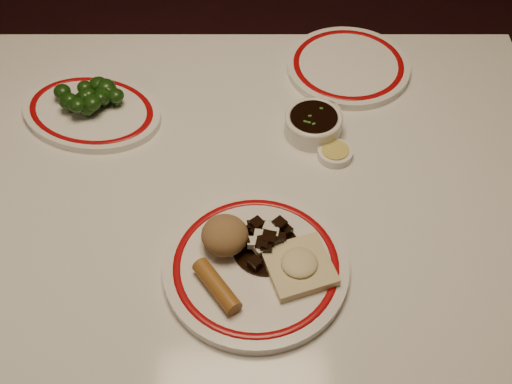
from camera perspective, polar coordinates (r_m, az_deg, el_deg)
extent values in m
plane|color=black|center=(1.76, -1.54, -15.84)|extent=(7.00, 7.00, 0.00)
cube|color=white|center=(1.13, -2.30, -0.61)|extent=(1.20, 0.90, 0.04)
cylinder|color=black|center=(1.77, -19.32, 1.51)|extent=(0.06, 0.06, 0.71)
cylinder|color=black|center=(1.74, 16.49, 1.53)|extent=(0.06, 0.06, 0.71)
cylinder|color=white|center=(1.01, 0.00, -6.71)|extent=(0.38, 0.38, 0.02)
torus|color=#93070A|center=(1.01, 0.00, -6.43)|extent=(0.33, 0.33, 0.00)
ellipsoid|color=olive|center=(1.00, -2.79, -3.86)|extent=(0.07, 0.07, 0.05)
cylinder|color=#965F25|center=(0.97, -3.50, -8.35)|extent=(0.08, 0.10, 0.03)
cube|color=beige|center=(1.00, 3.85, -6.63)|extent=(0.12, 0.12, 0.02)
ellipsoid|color=beige|center=(0.99, 3.88, -6.28)|extent=(0.06, 0.06, 0.02)
cylinder|color=black|center=(1.02, 0.86, -4.98)|extent=(0.11, 0.11, 0.00)
cube|color=black|center=(1.01, 1.77, -5.22)|extent=(0.02, 0.02, 0.01)
cube|color=black|center=(1.01, 1.15, -4.25)|extent=(0.03, 0.03, 0.02)
cube|color=black|center=(1.00, 0.88, -5.02)|extent=(0.02, 0.02, 0.02)
cube|color=black|center=(1.00, 0.55, -4.73)|extent=(0.02, 0.02, 0.02)
cube|color=black|center=(1.03, 0.08, -2.96)|extent=(0.03, 0.03, 0.02)
cube|color=black|center=(1.03, 0.06, -3.64)|extent=(0.02, 0.02, 0.02)
cube|color=black|center=(1.03, 2.78, -3.48)|extent=(0.02, 0.02, 0.01)
cube|color=black|center=(1.02, 2.29, -4.13)|extent=(0.01, 0.01, 0.01)
cube|color=black|center=(1.04, -0.34, -3.08)|extent=(0.02, 0.02, 0.02)
cube|color=black|center=(0.99, -0.07, -6.36)|extent=(0.02, 0.02, 0.02)
cube|color=black|center=(1.01, 0.91, -4.76)|extent=(0.03, 0.03, 0.02)
cube|color=black|center=(1.01, 0.68, -4.49)|extent=(0.02, 0.02, 0.02)
cube|color=black|center=(1.02, 2.11, -2.94)|extent=(0.03, 0.03, 0.02)
cube|color=black|center=(1.02, 0.36, -4.48)|extent=(0.02, 0.02, 0.01)
cube|color=black|center=(1.01, -1.24, -4.46)|extent=(0.03, 0.03, 0.02)
cube|color=black|center=(1.01, 1.83, -4.21)|extent=(0.02, 0.02, 0.02)
cube|color=beige|center=(1.01, 1.55, -3.67)|extent=(0.02, 0.02, 0.01)
cube|color=beige|center=(1.00, -0.26, -4.53)|extent=(0.02, 0.02, 0.01)
cube|color=beige|center=(1.00, 0.36, -5.10)|extent=(0.02, 0.02, 0.01)
cube|color=beige|center=(1.01, 0.31, -3.89)|extent=(0.02, 0.02, 0.01)
cube|color=beige|center=(1.02, 1.17, -3.17)|extent=(0.02, 0.02, 0.01)
torus|color=#93070A|center=(1.28, -14.46, 7.12)|extent=(0.31, 0.31, 0.00)
cylinder|color=#23471C|center=(1.31, -16.69, 8.05)|extent=(0.01, 0.01, 0.01)
ellipsoid|color=#15370D|center=(1.30, -16.84, 8.55)|extent=(0.03, 0.03, 0.03)
cylinder|color=#23471C|center=(1.27, -14.34, 7.31)|extent=(0.01, 0.01, 0.01)
ellipsoid|color=#15370D|center=(1.26, -14.49, 7.88)|extent=(0.04, 0.04, 0.03)
cylinder|color=#23471C|center=(1.28, -13.32, 7.69)|extent=(0.01, 0.01, 0.01)
ellipsoid|color=#15370D|center=(1.26, -13.46, 8.30)|extent=(0.04, 0.04, 0.03)
cylinder|color=#23471C|center=(1.29, -13.06, 8.39)|extent=(0.01, 0.01, 0.02)
ellipsoid|color=#15370D|center=(1.28, -13.21, 9.04)|extent=(0.04, 0.04, 0.03)
cylinder|color=#23471C|center=(1.27, -12.23, 7.80)|extent=(0.01, 0.01, 0.02)
ellipsoid|color=#15370D|center=(1.26, -12.36, 8.37)|extent=(0.03, 0.03, 0.03)
cylinder|color=#23471C|center=(1.28, -15.08, 7.54)|extent=(0.01, 0.01, 0.01)
ellipsoid|color=#15370D|center=(1.27, -15.21, 8.05)|extent=(0.03, 0.03, 0.02)
cylinder|color=#23471C|center=(1.29, -13.42, 7.99)|extent=(0.01, 0.01, 0.01)
ellipsoid|color=#15370D|center=(1.28, -13.54, 8.47)|extent=(0.03, 0.03, 0.03)
cylinder|color=#23471C|center=(1.30, -13.95, 8.29)|extent=(0.01, 0.01, 0.01)
ellipsoid|color=#15370D|center=(1.29, -14.07, 8.76)|extent=(0.03, 0.03, 0.03)
cylinder|color=#23471C|center=(1.29, -12.92, 8.15)|extent=(0.01, 0.01, 0.01)
ellipsoid|color=#15370D|center=(1.28, -13.06, 8.72)|extent=(0.04, 0.04, 0.03)
cylinder|color=#23471C|center=(1.28, -16.19, 7.15)|extent=(0.01, 0.01, 0.01)
ellipsoid|color=#15370D|center=(1.27, -16.36, 7.72)|extent=(0.03, 0.03, 0.03)
cylinder|color=#23471C|center=(1.26, -14.65, 6.80)|extent=(0.01, 0.01, 0.01)
ellipsoid|color=#15370D|center=(1.25, -14.80, 7.36)|extent=(0.04, 0.04, 0.03)
cylinder|color=#23471C|center=(1.27, -14.51, 7.22)|extent=(0.01, 0.01, 0.01)
ellipsoid|color=#15370D|center=(1.27, -14.63, 7.68)|extent=(0.03, 0.03, 0.02)
cylinder|color=#23471C|center=(1.30, -13.68, 8.60)|extent=(0.01, 0.01, 0.02)
ellipsoid|color=#15370D|center=(1.29, -13.84, 9.23)|extent=(0.04, 0.04, 0.03)
ellipsoid|color=#15370D|center=(1.24, -15.60, 7.45)|extent=(0.03, 0.03, 0.03)
ellipsoid|color=#15370D|center=(1.25, -14.67, 8.40)|extent=(0.03, 0.03, 0.02)
ellipsoid|color=#15370D|center=(1.25, -14.97, 8.25)|extent=(0.02, 0.02, 0.02)
ellipsoid|color=#15370D|center=(1.28, -14.99, 8.99)|extent=(0.03, 0.03, 0.02)
ellipsoid|color=#15370D|center=(1.27, -16.26, 7.91)|extent=(0.03, 0.03, 0.02)
ellipsoid|color=#15370D|center=(1.24, -14.36, 7.68)|extent=(0.03, 0.03, 0.03)
ellipsoid|color=#15370D|center=(1.25, -13.65, 8.19)|extent=(0.02, 0.02, 0.02)
ellipsoid|color=#15370D|center=(1.26, -14.94, 8.27)|extent=(0.03, 0.03, 0.02)
cylinder|color=white|center=(1.21, 5.10, 5.93)|extent=(0.11, 0.11, 0.04)
cylinder|color=black|center=(1.19, 5.17, 6.66)|extent=(0.09, 0.09, 0.00)
cylinder|color=white|center=(1.25, 6.11, 6.88)|extent=(0.06, 0.06, 0.02)
cylinder|color=red|center=(1.24, 6.15, 7.20)|extent=(0.05, 0.05, 0.00)
cylinder|color=white|center=(1.18, 7.02, 3.42)|extent=(0.06, 0.06, 0.02)
cylinder|color=#C8B752|center=(1.17, 7.07, 3.74)|extent=(0.05, 0.05, 0.00)
cylinder|color=white|center=(1.36, 8.18, 10.98)|extent=(0.28, 0.28, 0.02)
torus|color=#93070A|center=(1.36, 8.22, 11.24)|extent=(0.24, 0.24, 0.00)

